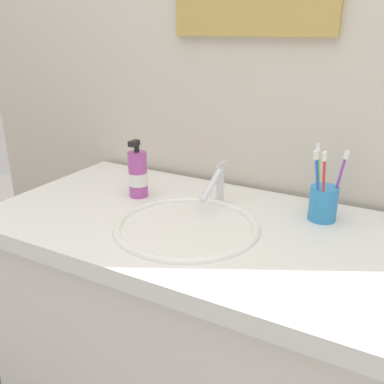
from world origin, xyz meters
The scene contains 10 objects.
tiled_wall_back centered at (0.00, 0.35, 1.20)m, with size 2.39×0.04×2.40m, color beige.
vanity_counter centered at (0.00, 0.00, 0.42)m, with size 1.19×0.63×0.84m.
sink_basin centered at (-0.01, -0.05, 0.81)m, with size 0.39×0.39×0.11m.
faucet centered at (-0.01, 0.14, 0.91)m, with size 0.02×0.16×0.12m.
toothbrush_cup centered at (0.29, 0.18, 0.89)m, with size 0.08×0.08×0.10m, color #338CCC.
toothbrush_blue centered at (0.28, 0.14, 0.96)m, with size 0.03×0.04×0.20m.
toothbrush_red centered at (0.29, 0.14, 0.96)m, with size 0.01×0.06×0.21m.
toothbrush_green centered at (0.26, 0.21, 0.96)m, with size 0.04×0.05×0.20m.
toothbrush_purple centered at (0.32, 0.18, 0.96)m, with size 0.04×0.01×0.20m.
soap_dispenser centered at (-0.25, 0.08, 0.91)m, with size 0.06×0.06×0.18m.
Camera 1 is at (0.50, -0.94, 1.34)m, focal length 40.07 mm.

